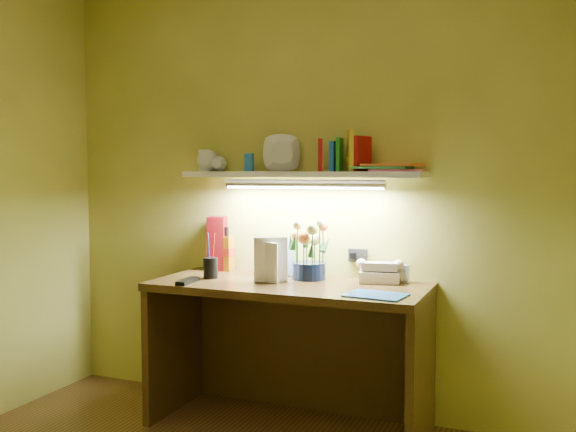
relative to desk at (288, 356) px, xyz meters
The scene contains 13 objects.
desk is the anchor object (origin of this frame).
flower_bouquet 0.55m from the desk, 69.80° to the left, with size 0.19×0.19×0.31m, color #0A1437, non-canonical shape.
telephone 0.64m from the desk, 24.09° to the left, with size 0.20×0.15×0.12m, color beige, non-canonical shape.
desk_clock 0.71m from the desk, 24.34° to the left, with size 0.09×0.05×0.09m, color silver.
whisky_bottle 0.73m from the desk, 153.59° to the left, with size 0.07×0.07×0.25m, color #A85F09, non-canonical shape.
whisky_box 0.79m from the desk, 155.96° to the left, with size 0.10×0.10×0.31m, color #550608.
pen_cup 0.64m from the desk, behind, with size 0.08×0.08×0.19m, color black.
art_card 0.53m from the desk, 127.89° to the left, with size 0.20×0.04×0.20m, color silver, non-canonical shape.
tv_remote 0.64m from the desk, 157.62° to the right, with size 0.05×0.18×0.02m, color black.
blue_folder 0.64m from the desk, 17.74° to the right, with size 0.26×0.19×0.01m, color blue.
desk_book_a 0.52m from the desk, 161.15° to the right, with size 0.17×0.02×0.23m, color white.
desk_book_b 0.51m from the desk, behind, with size 0.15×0.02×0.21m, color silver.
wall_shelf 0.97m from the desk, 94.26° to the left, with size 1.31×0.27×0.24m.
Camera 1 is at (1.23, -1.78, 1.32)m, focal length 40.00 mm.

